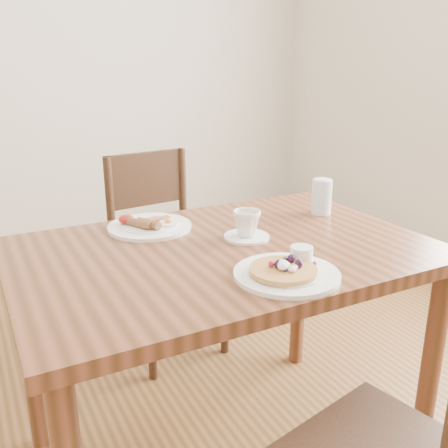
% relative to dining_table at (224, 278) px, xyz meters
% --- Properties ---
extents(dining_table, '(1.20, 0.80, 0.75)m').
position_rel_dining_table_xyz_m(dining_table, '(0.00, 0.00, 0.00)').
color(dining_table, brown).
rests_on(dining_table, ground).
extents(chair_far, '(0.46, 0.46, 0.88)m').
position_rel_dining_table_xyz_m(chair_far, '(0.09, 0.76, -0.16)').
color(chair_far, '#372414').
rests_on(chair_far, ground).
extents(pancake_plate, '(0.27, 0.27, 0.06)m').
position_rel_dining_table_xyz_m(pancake_plate, '(0.04, -0.26, 0.11)').
color(pancake_plate, white).
rests_on(pancake_plate, dining_table).
extents(breakfast_plate, '(0.27, 0.27, 0.04)m').
position_rel_dining_table_xyz_m(breakfast_plate, '(-0.14, 0.26, 0.11)').
color(breakfast_plate, white).
rests_on(breakfast_plate, dining_table).
extents(teacup_saucer, '(0.14, 0.14, 0.09)m').
position_rel_dining_table_xyz_m(teacup_saucer, '(0.10, 0.03, 0.14)').
color(teacup_saucer, white).
rests_on(teacup_saucer, dining_table).
extents(water_glass, '(0.07, 0.07, 0.12)m').
position_rel_dining_table_xyz_m(water_glass, '(0.46, 0.13, 0.16)').
color(water_glass, silver).
rests_on(water_glass, dining_table).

